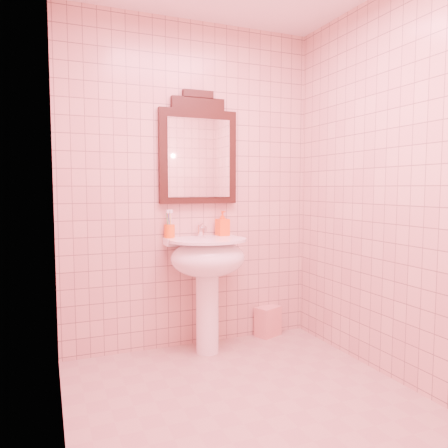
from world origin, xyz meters
name	(u,v)px	position (x,y,z in m)	size (l,w,h in m)	color
floor	(253,407)	(0.00, 0.00, 0.00)	(2.20, 2.20, 0.00)	tan
back_wall	(192,186)	(0.00, 1.10, 1.25)	(2.00, 0.02, 2.50)	#D7A796
pedestal_sink	(208,266)	(0.05, 0.87, 0.66)	(0.58, 0.58, 0.86)	white
faucet	(201,230)	(0.05, 1.01, 0.92)	(0.04, 0.16, 0.11)	white
mirror	(198,152)	(0.05, 1.07, 1.51)	(0.62, 0.06, 0.86)	black
toothbrush_cup	(169,231)	(-0.19, 1.05, 0.92)	(0.08, 0.08, 0.19)	#E15712
soap_dispenser	(222,223)	(0.23, 1.02, 0.96)	(0.09, 0.09, 0.20)	#F04F14
towel	(268,321)	(0.65, 1.04, 0.12)	(0.20, 0.13, 0.25)	#ECA58B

